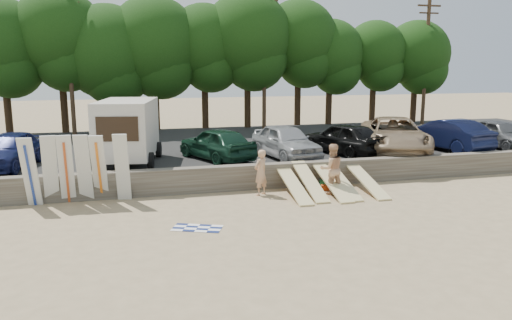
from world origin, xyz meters
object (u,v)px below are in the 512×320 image
(car_4, at_px, (394,135))
(car_6, at_px, (501,134))
(box_trailer, at_px, (127,128))
(beachgoer_b, at_px, (332,169))
(beachgoer_a, at_px, (261,172))
(cooler, at_px, (325,184))
(car_0, at_px, (8,150))
(car_3, at_px, (344,138))
(car_1, at_px, (217,143))
(car_2, at_px, (286,141))
(car_5, at_px, (447,134))

(car_4, xyz_separation_m, car_6, (6.06, -0.18, -0.13))
(box_trailer, height_order, beachgoer_b, box_trailer)
(beachgoer_a, xyz_separation_m, cooler, (2.83, 0.41, -0.72))
(beachgoer_b, bearing_deg, car_0, -18.10)
(car_3, bearing_deg, beachgoer_b, 39.94)
(car_1, distance_m, car_6, 14.85)
(car_4, bearing_deg, cooler, -125.53)
(car_0, bearing_deg, cooler, -6.40)
(car_3, xyz_separation_m, cooler, (-2.39, -3.49, -1.31))
(car_1, relative_size, car_2, 0.96)
(car_1, xyz_separation_m, car_2, (3.14, -0.41, 0.03))
(box_trailer, relative_size, car_2, 1.02)
(car_0, relative_size, car_5, 0.94)
(box_trailer, xyz_separation_m, car_4, (12.64, -0.42, -0.69))
(car_5, relative_size, car_6, 1.12)
(car_2, bearing_deg, car_0, 167.15)
(beachgoer_b, distance_m, cooler, 1.26)
(car_2, xyz_separation_m, car_3, (3.04, 0.33, -0.00))
(car_1, distance_m, beachgoer_a, 4.13)
(car_6, bearing_deg, car_4, 179.38)
(car_6, relative_size, beachgoer_b, 2.15)
(car_0, relative_size, car_6, 1.05)
(car_0, relative_size, beachgoer_b, 2.26)
(beachgoer_a, bearing_deg, beachgoer_b, 134.42)
(car_3, relative_size, car_5, 0.95)
(car_6, distance_m, cooler, 11.55)
(car_2, bearing_deg, car_1, 163.65)
(car_3, bearing_deg, cooler, 35.24)
(car_3, height_order, car_4, car_4)
(box_trailer, xyz_separation_m, beachgoer_a, (4.83, -4.12, -1.35))
(beachgoer_a, bearing_deg, car_4, 170.99)
(car_4, bearing_deg, car_5, 20.65)
(car_0, bearing_deg, car_3, 9.38)
(box_trailer, height_order, car_0, box_trailer)
(car_4, xyz_separation_m, beachgoer_a, (-7.81, -3.70, -0.66))
(car_0, distance_m, car_2, 11.87)
(car_0, height_order, beachgoer_a, car_0)
(car_1, bearing_deg, car_0, -26.18)
(car_2, height_order, beachgoer_a, car_2)
(car_2, height_order, car_3, car_2)
(car_5, height_order, beachgoer_b, car_5)
(car_2, distance_m, beachgoer_b, 4.16)
(cooler, bearing_deg, car_1, 147.03)
(car_3, bearing_deg, car_4, 155.31)
(car_1, distance_m, car_3, 6.18)
(car_1, height_order, beachgoer_a, car_1)
(cooler, bearing_deg, box_trailer, 164.44)
(box_trailer, height_order, car_6, box_trailer)
(car_1, bearing_deg, car_5, 155.09)
(car_5, distance_m, beachgoer_b, 9.12)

